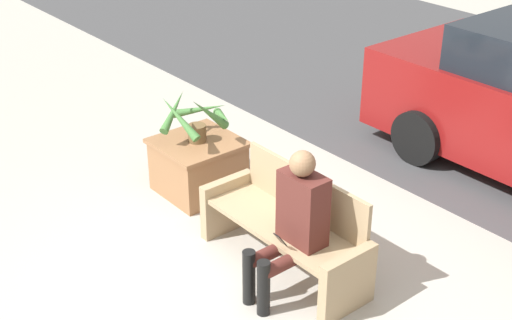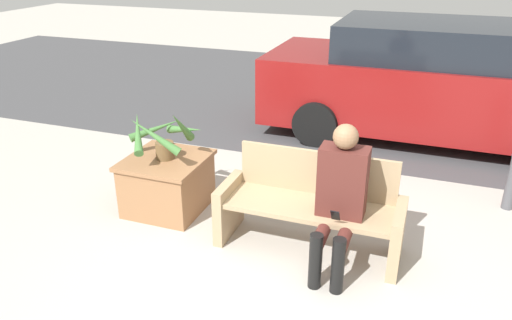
{
  "view_description": "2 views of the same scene",
  "coord_description": "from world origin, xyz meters",
  "px_view_note": "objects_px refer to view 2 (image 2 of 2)",
  "views": [
    {
      "loc": [
        3.74,
        -2.9,
        3.6
      ],
      "look_at": [
        -0.45,
        0.54,
        0.79
      ],
      "focal_mm": 50.0,
      "sensor_mm": 36.0,
      "label": 1
    },
    {
      "loc": [
        0.9,
        -3.27,
        2.53
      ],
      "look_at": [
        -0.57,
        0.74,
        0.64
      ],
      "focal_mm": 35.0,
      "sensor_mm": 36.0,
      "label": 2
    }
  ],
  "objects_px": {
    "bench": "(311,207)",
    "potted_plant": "(163,135)",
    "person_seated": "(340,194)",
    "parked_car": "(431,82)",
    "planter_box": "(167,182)"
  },
  "relations": [
    {
      "from": "bench",
      "to": "person_seated",
      "type": "xyz_separation_m",
      "value": [
        0.28,
        -0.19,
        0.27
      ]
    },
    {
      "from": "potted_plant",
      "to": "person_seated",
      "type": "bearing_deg",
      "value": -11.53
    },
    {
      "from": "bench",
      "to": "parked_car",
      "type": "xyz_separation_m",
      "value": [
        0.83,
        3.25,
        0.38
      ]
    },
    {
      "from": "bench",
      "to": "potted_plant",
      "type": "height_order",
      "value": "potted_plant"
    },
    {
      "from": "bench",
      "to": "person_seated",
      "type": "height_order",
      "value": "person_seated"
    },
    {
      "from": "person_seated",
      "to": "parked_car",
      "type": "distance_m",
      "value": 3.49
    },
    {
      "from": "parked_car",
      "to": "planter_box",
      "type": "bearing_deg",
      "value": -127.25
    },
    {
      "from": "bench",
      "to": "potted_plant",
      "type": "relative_size",
      "value": 2.06
    },
    {
      "from": "planter_box",
      "to": "person_seated",
      "type": "bearing_deg",
      "value": -11.19
    },
    {
      "from": "bench",
      "to": "planter_box",
      "type": "distance_m",
      "value": 1.53
    },
    {
      "from": "bench",
      "to": "parked_car",
      "type": "distance_m",
      "value": 3.37
    },
    {
      "from": "planter_box",
      "to": "potted_plant",
      "type": "xyz_separation_m",
      "value": [
        -0.01,
        0.01,
        0.5
      ]
    },
    {
      "from": "person_seated",
      "to": "potted_plant",
      "type": "distance_m",
      "value": 1.85
    },
    {
      "from": "potted_plant",
      "to": "parked_car",
      "type": "height_order",
      "value": "parked_car"
    },
    {
      "from": "person_seated",
      "to": "parked_car",
      "type": "xyz_separation_m",
      "value": [
        0.55,
        3.44,
        0.11
      ]
    }
  ]
}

